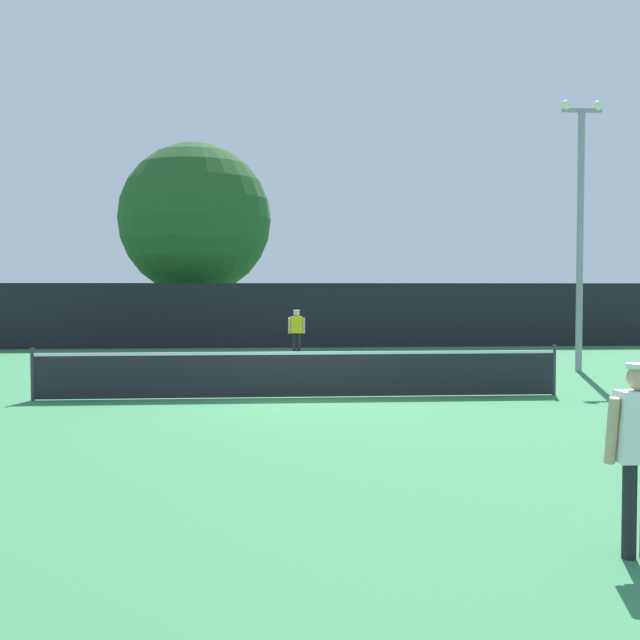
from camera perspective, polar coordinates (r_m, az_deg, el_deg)
The scene contains 9 objects.
ground_plane at distance 16.30m, azimuth -1.48°, elevation -5.69°, with size 120.00×120.00×0.00m, color #387F4C.
tennis_net at distance 16.23m, azimuth -1.48°, elevation -3.90°, with size 10.92×0.08×1.07m.
perimeter_fence at distance 30.19m, azimuth -2.80°, elevation 0.34°, with size 32.35×0.12×2.49m, color black.
player_serving at distance 7.10m, azimuth 22.35°, elevation -7.40°, with size 0.68×0.39×2.48m.
player_receiving at distance 26.40m, azimuth -1.72°, elevation -0.59°, with size 0.57×0.23×1.56m.
tennis_ball at distance 17.74m, azimuth -1.53°, elevation -4.93°, with size 0.07×0.07×0.07m, color #CCE033.
light_pole at distance 22.70m, azimuth 18.47°, elevation 7.19°, with size 1.18×0.28×7.40m.
large_tree at distance 33.98m, azimuth -9.12°, elevation 7.24°, with size 6.47×6.47×8.47m.
parked_car_near at distance 37.65m, azimuth -14.97°, elevation -0.07°, with size 2.38×4.39×1.69m.
Camera 1 is at (-0.80, -16.12, 2.25)m, focal length 43.84 mm.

